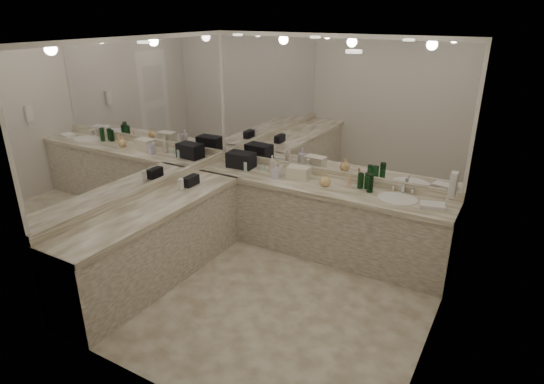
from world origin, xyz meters
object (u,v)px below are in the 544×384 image
Objects in this scene: soap_bottle_c at (325,179)px; hand_towel at (433,205)px; sink at (397,199)px; black_toiletry_bag at (241,160)px; wall_phone at (453,185)px; soap_bottle_b at (276,171)px; cream_cosmetic_case at (298,173)px; soap_bottle_a at (272,164)px.

hand_towel is at bearing -0.77° from soap_bottle_c.
sink is 1.24× the size of black_toiletry_bag.
wall_phone is (0.61, -0.50, 0.46)m from sink.
soap_bottle_b is (-2.11, 0.42, -0.35)m from wall_phone.
sink is 2.26× the size of soap_bottle_b.
soap_bottle_b is at bearing 168.75° from wall_phone.
wall_phone is 1.58m from soap_bottle_c.
soap_bottle_b is (0.61, -0.14, -0.00)m from black_toiletry_bag.
cream_cosmetic_case is (0.86, -0.02, -0.02)m from black_toiletry_bag.
black_toiletry_bag is (-2.71, 0.56, -0.35)m from wall_phone.
soap_bottle_c reaches higher than sink.
soap_bottle_b reaches higher than cream_cosmetic_case.
hand_towel is (2.49, -0.10, -0.08)m from black_toiletry_bag.
black_toiletry_bag is 2.12× the size of soap_bottle_c.
hand_towel is 1.30× the size of soap_bottle_b.
cream_cosmetic_case reaches higher than hand_towel.
soap_bottle_a is at bearing 172.92° from soap_bottle_c.
hand_towel is (1.63, -0.09, -0.06)m from cream_cosmetic_case.
soap_bottle_a is at bearing 132.33° from soap_bottle_b.
hand_towel is (0.38, -0.04, 0.03)m from sink.
wall_phone reaches higher than soap_bottle_c.
sink is 2.11m from black_toiletry_bag.
sink is 1.64× the size of cream_cosmetic_case.
wall_phone is at bearing -17.88° from soap_bottle_c.
cream_cosmetic_case is 1.38× the size of soap_bottle_b.
soap_bottle_c is (-0.86, -0.03, 0.09)m from sink.
soap_bottle_a is at bearing 176.79° from hand_towel.
sink is 1.25m from cream_cosmetic_case.
soap_bottle_b reaches higher than hand_towel.
wall_phone is 0.95× the size of hand_towel.
black_toiletry_bag is 1.82× the size of soap_bottle_b.
cream_cosmetic_case is at bearing 176.99° from hand_towel.
wall_phone is 2.79m from black_toiletry_bag.
black_toiletry_bag is 1.55× the size of soap_bottle_a.
wall_phone is 1.23× the size of soap_bottle_b.
soap_bottle_a is at bearing 177.58° from sink.
wall_phone is at bearing -21.09° from cream_cosmetic_case.
black_toiletry_bag is at bearing 178.36° from sink.
black_toiletry_bag is 2.49m from hand_towel.
soap_bottle_a is at bearing 1.08° from black_toiletry_bag.
black_toiletry_bag is at bearing 177.60° from hand_towel.
soap_bottle_c is (0.39, -0.07, 0.01)m from cream_cosmetic_case.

